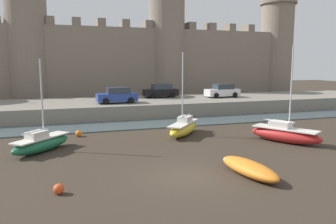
# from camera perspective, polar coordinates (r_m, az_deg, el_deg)

# --- Properties ---
(ground_plane) EXTENTS (160.00, 160.00, 0.00)m
(ground_plane) POSITION_cam_1_polar(r_m,az_deg,el_deg) (16.28, 3.03, -11.18)
(ground_plane) COLOR #382D23
(water_channel) EXTENTS (80.00, 4.50, 0.10)m
(water_channel) POSITION_cam_1_polar(r_m,az_deg,el_deg) (29.48, -6.87, -2.27)
(water_channel) COLOR #47565B
(water_channel) RESTS_ON ground
(quay_road) EXTENTS (69.53, 10.00, 1.46)m
(quay_road) POSITION_cam_1_polar(r_m,az_deg,el_deg) (36.43, -9.10, 0.79)
(quay_road) COLOR gray
(quay_road) RESTS_ON ground
(castle) EXTENTS (63.38, 5.85, 19.10)m
(castle) POSITION_cam_1_polar(r_m,az_deg,el_deg) (47.49, -11.46, 9.79)
(castle) COLOR gray
(castle) RESTS_ON ground
(sailboat_foreground_left) EXTENTS (4.07, 4.53, 6.30)m
(sailboat_foreground_left) POSITION_cam_1_polar(r_m,az_deg,el_deg) (25.31, 2.72, -2.71)
(sailboat_foreground_left) COLOR yellow
(sailboat_foreground_left) RESTS_ON ground
(rowboat_near_channel_right) EXTENTS (1.79, 4.10, 0.72)m
(rowboat_near_channel_right) POSITION_cam_1_polar(r_m,az_deg,el_deg) (16.79, 13.91, -9.44)
(rowboat_near_channel_right) COLOR orange
(rowboat_near_channel_right) RESTS_ON ground
(sailboat_near_channel_left) EXTENTS (3.95, 4.17, 5.76)m
(sailboat_near_channel_left) POSITION_cam_1_polar(r_m,az_deg,el_deg) (22.03, -21.20, -5.04)
(sailboat_near_channel_left) COLOR #1E6B47
(sailboat_near_channel_left) RESTS_ON ground
(sailboat_foreground_right) EXTENTS (3.79, 5.11, 6.69)m
(sailboat_foreground_right) POSITION_cam_1_polar(r_m,az_deg,el_deg) (24.38, 19.67, -3.59)
(sailboat_foreground_right) COLOR red
(sailboat_foreground_right) RESTS_ON ground
(mooring_buoy_mid_mud) EXTENTS (0.45, 0.45, 0.45)m
(mooring_buoy_mid_mud) POSITION_cam_1_polar(r_m,az_deg,el_deg) (14.88, -18.51, -12.60)
(mooring_buoy_mid_mud) COLOR #E04C1E
(mooring_buoy_mid_mud) RESTS_ON ground
(mooring_buoy_near_shore) EXTENTS (0.48, 0.48, 0.48)m
(mooring_buoy_near_shore) POSITION_cam_1_polar(r_m,az_deg,el_deg) (25.69, -15.32, -3.64)
(mooring_buoy_near_shore) COLOR orange
(mooring_buoy_near_shore) RESTS_ON ground
(car_quay_centre_west) EXTENTS (4.17, 2.01, 1.62)m
(car_quay_centre_west) POSITION_cam_1_polar(r_m,az_deg,el_deg) (39.66, -1.26, 3.69)
(car_quay_centre_west) COLOR black
(car_quay_centre_west) RESTS_ON quay_road
(car_quay_east) EXTENTS (4.17, 2.01, 1.62)m
(car_quay_east) POSITION_cam_1_polar(r_m,az_deg,el_deg) (40.31, 9.47, 3.65)
(car_quay_east) COLOR silver
(car_quay_east) RESTS_ON quay_road
(car_quay_centre_east) EXTENTS (4.17, 2.01, 1.62)m
(car_quay_centre_east) POSITION_cam_1_polar(r_m,az_deg,el_deg) (34.14, -8.84, 2.84)
(car_quay_centre_east) COLOR #263F99
(car_quay_centre_east) RESTS_ON quay_road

